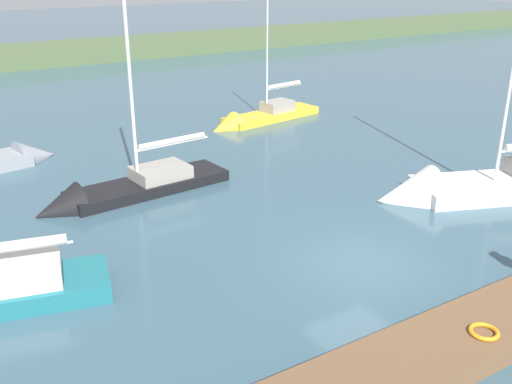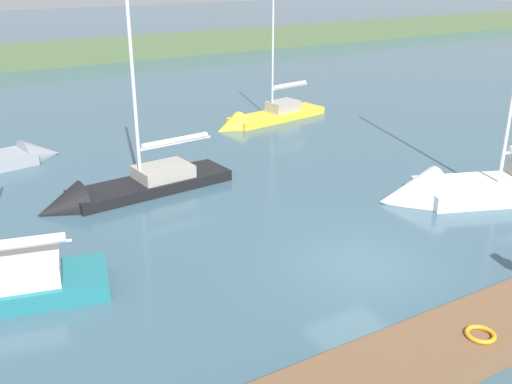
% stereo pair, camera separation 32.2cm
% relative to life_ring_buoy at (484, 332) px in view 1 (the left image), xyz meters
% --- Properties ---
extents(ground_plane, '(200.00, 200.00, 0.00)m').
position_rel_life_ring_buoy_xyz_m(ground_plane, '(-0.68, -4.61, -0.64)').
color(ground_plane, '#385666').
extents(far_shoreline, '(180.00, 8.00, 2.40)m').
position_rel_life_ring_buoy_xyz_m(far_shoreline, '(-0.68, -46.45, -0.64)').
color(far_shoreline, '#4C603D').
rests_on(far_shoreline, ground_plane).
extents(dock_pier, '(28.00, 1.83, 0.59)m').
position_rel_life_ring_buoy_xyz_m(dock_pier, '(-0.68, -0.37, -0.34)').
color(dock_pier, brown).
rests_on(dock_pier, ground_plane).
extents(life_ring_buoy, '(0.66, 0.66, 0.10)m').
position_rel_life_ring_buoy_xyz_m(life_ring_buoy, '(0.00, 0.00, 0.00)').
color(life_ring_buoy, orange).
rests_on(life_ring_buoy, dock_pier).
extents(sailboat_outer_mooring, '(7.05, 2.66, 7.64)m').
position_rel_life_ring_buoy_xyz_m(sailboat_outer_mooring, '(-6.59, -19.58, -0.54)').
color(sailboat_outer_mooring, gold).
rests_on(sailboat_outer_mooring, ground_plane).
extents(sailboat_near_dock, '(9.82, 5.68, 11.97)m').
position_rel_life_ring_buoy_xyz_m(sailboat_near_dock, '(-8.03, -6.24, -0.43)').
color(sailboat_near_dock, white).
rests_on(sailboat_near_dock, ground_plane).
extents(sailboat_far_left, '(7.47, 2.43, 9.43)m').
position_rel_life_ring_buoy_xyz_m(sailboat_far_left, '(3.43, -13.13, -0.47)').
color(sailboat_far_left, black).
rests_on(sailboat_far_left, ground_plane).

